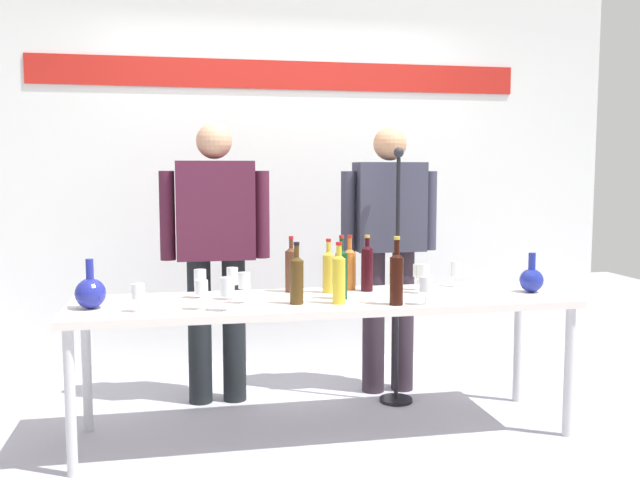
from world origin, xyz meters
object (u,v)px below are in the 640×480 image
Objects in this scene: wine_bottle_1 at (297,278)px; wine_bottle_5 at (341,272)px; wine_glass_right_0 at (456,270)px; presenter_right at (389,241)px; microphone_stand at (397,318)px; wine_glass_left_2 at (200,278)px; wine_bottle_4 at (339,277)px; wine_glass_left_3 at (232,277)px; wine_bottle_3 at (329,270)px; wine_bottle_0 at (367,266)px; display_table at (326,308)px; wine_glass_right_1 at (426,285)px; wine_glass_left_0 at (227,287)px; decanter_blue_left at (90,292)px; wine_glass_right_3 at (418,271)px; wine_glass_right_2 at (423,272)px; wine_bottle_6 at (396,276)px; wine_glass_left_1 at (201,288)px; presenter_left at (216,242)px; decanter_blue_right at (531,279)px; wine_bottle_2 at (350,267)px; wine_glass_left_5 at (244,281)px; wine_glass_left_4 at (138,292)px.

wine_bottle_5 is (0.25, 0.09, 0.01)m from wine_bottle_1.
presenter_right is at bearing 122.35° from wine_glass_right_0.
wine_bottle_5 is 0.73m from microphone_stand.
wine_glass_left_2 is at bearing -177.06° from wine_glass_right_0.
wine_bottle_4 reaches higher than wine_glass_right_0.
wine_glass_left_3 is at bearing -173.15° from wine_glass_right_0.
wine_glass_left_2 is (-0.69, -0.03, -0.02)m from wine_bottle_3.
presenter_right reaches higher than wine_bottle_0.
wine_glass_right_1 is (0.45, -0.27, 0.15)m from display_table.
wine_glass_right_1 is at bearing -13.60° from wine_bottle_1.
wine_glass_left_3 is 1.20× the size of wine_glass_right_1.
wine_bottle_1 is at bearing 17.58° from wine_glass_left_0.
wine_bottle_5 is at bearing 0.30° from decanter_blue_left.
microphone_stand is at bearing 97.57° from wine_glass_right_3.
wine_bottle_0 is 0.54m from wine_glass_right_0.
wine_bottle_3 is 0.95× the size of wine_bottle_4.
wine_bottle_6 is at bearing -130.05° from wine_glass_right_2.
microphone_stand reaches higher than wine_glass_left_1.
presenter_left is at bearing 168.11° from microphone_stand.
decanter_blue_right is 1.69m from wine_glass_left_0.
wine_bottle_2 is 1.03× the size of wine_bottle_3.
wine_glass_right_2 is at bearing -4.35° from wine_glass_left_2.
wine_bottle_3 is at bearing 2.33° from wine_glass_left_2.
presenter_right is (-0.61, 0.68, 0.16)m from decanter_blue_right.
wine_glass_left_3 is (-0.75, -0.12, -0.02)m from wine_bottle_0.
display_table is 7.62× the size of wine_bottle_6.
wine_bottle_6 reaches higher than wine_glass_left_1.
wine_bottle_4 is 0.29m from wine_bottle_6.
wine_bottle_4 is 0.93× the size of wine_bottle_5.
presenter_right is 11.53× the size of wine_glass_left_1.
wine_glass_left_0 reaches higher than display_table.
wine_glass_right_3 is (1.10, -0.49, -0.13)m from presenter_left.
wine_bottle_5 reaches higher than decanter_blue_left.
wine_bottle_6 reaches higher than wine_bottle_5.
display_table is at bearing -165.64° from wine_glass_right_3.
wine_bottle_1 is at bearing -160.82° from wine_bottle_5.
wine_bottle_2 is 0.43m from wine_bottle_4.
wine_bottle_5 reaches higher than display_table.
presenter_left is at bearing 90.67° from wine_glass_left_0.
presenter_left is 11.00× the size of wine_glass_left_2.
wine_bottle_5 is 0.45m from wine_glass_right_1.
wine_glass_right_3 is (0.99, 0.20, -0.01)m from wine_glass_left_5.
wine_glass_left_4 is at bearing -151.35° from presenter_right.
display_table is 0.88m from presenter_left.
wine_glass_left_3 is at bearing -150.10° from presenter_right.
decanter_blue_left is 0.82× the size of wine_bottle_3.
wine_glass_left_1 is at bearing -153.46° from wine_bottle_2.
wine_glass_left_2 is at bearing 174.46° from decanter_blue_right.
wine_bottle_1 is at bearing -146.74° from wine_bottle_0.
wine_glass_right_0 is (0.76, 0.05, -0.03)m from wine_bottle_3.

